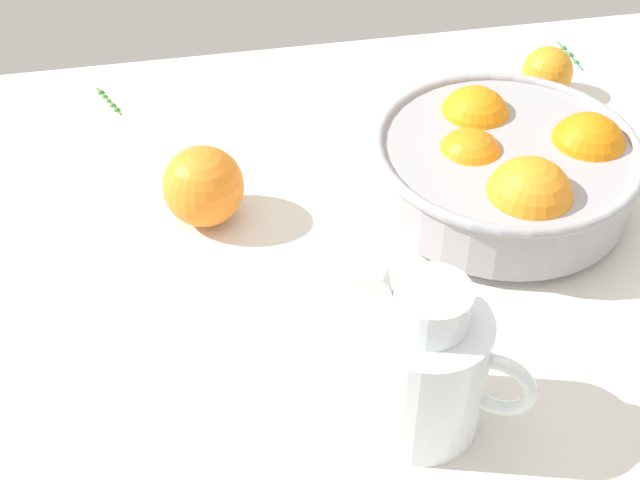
{
  "coord_description": "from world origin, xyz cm",
  "views": [
    {
      "loc": [
        -12.41,
        -64.31,
        61.72
      ],
      "look_at": [
        -0.74,
        -3.26,
        5.34
      ],
      "focal_mm": 49.1,
      "sensor_mm": 36.0,
      "label": 1
    }
  ],
  "objects": [
    {
      "name": "loose_orange_2",
      "position": [
        33.91,
        24.76,
        3.21
      ],
      "size": [
        6.43,
        6.43,
        6.43
      ],
      "primitive_type": "sphere",
      "color": "orange",
      "rests_on": "ground_plane"
    },
    {
      "name": "juice_pitcher",
      "position": [
        4.49,
        -21.28,
        5.84
      ],
      "size": [
        13.31,
        10.75,
        16.38
      ],
      "color": "white",
      "rests_on": "ground_plane"
    },
    {
      "name": "herb_sprig_0",
      "position": [
        -21.17,
        33.44,
        0.27
      ],
      "size": [
        3.22,
        6.82,
        0.89
      ],
      "color": "#3B7E2F",
      "rests_on": "ground_plane"
    },
    {
      "name": "ground_plane",
      "position": [
        0.0,
        0.0,
        -1.5
      ],
      "size": [
        141.75,
        85.08,
        3.0
      ],
      "primitive_type": "cube",
      "color": "silver"
    },
    {
      "name": "loose_orange_0",
      "position": [
        -10.99,
        8.4,
        4.31
      ],
      "size": [
        8.63,
        8.63,
        8.63
      ],
      "primitive_type": "sphere",
      "color": "orange",
      "rests_on": "ground_plane"
    },
    {
      "name": "fruit_bowl",
      "position": [
        21.02,
        4.68,
        4.91
      ],
      "size": [
        28.31,
        28.31,
        11.11
      ],
      "color": "#99999E",
      "rests_on": "ground_plane"
    },
    {
      "name": "herb_sprig_1",
      "position": [
        41.06,
        33.18,
        0.26
      ],
      "size": [
        1.03,
        7.73,
        0.94
      ],
      "color": "#33743F",
      "rests_on": "ground_plane"
    }
  ]
}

